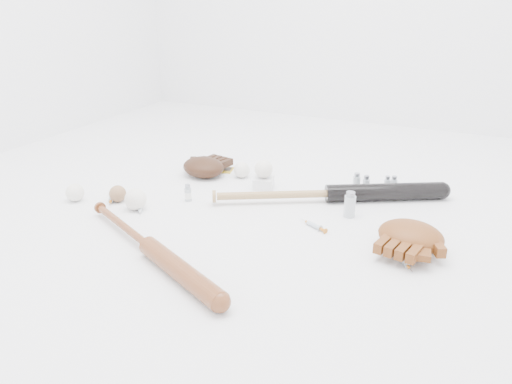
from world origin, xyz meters
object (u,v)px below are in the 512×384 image
at_px(bat_wood, 149,246).
at_px(bat_dark, 329,193).
at_px(pedestal, 264,183).
at_px(glove_dark, 203,167).

bearing_deg(bat_wood, bat_dark, 85.13).
bearing_deg(pedestal, glove_dark, 176.59).
xyz_separation_m(bat_dark, pedestal, (-0.29, 0.03, -0.01)).
distance_m(bat_dark, glove_dark, 0.60).
xyz_separation_m(bat_wood, pedestal, (0.09, 0.67, -0.01)).
height_order(bat_dark, pedestal, bat_dark).
relative_size(bat_dark, pedestal, 11.83).
distance_m(bat_wood, glove_dark, 0.72).
height_order(bat_dark, bat_wood, bat_dark).
bearing_deg(bat_wood, glove_dark, 132.98).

